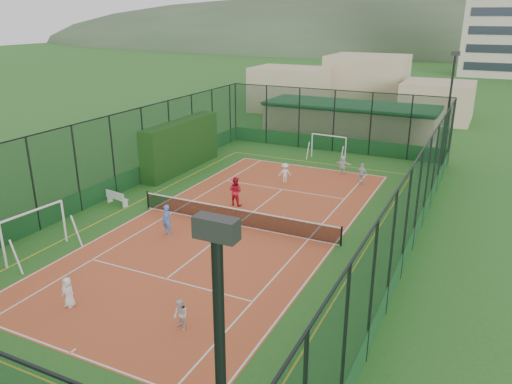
% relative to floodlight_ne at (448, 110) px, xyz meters
% --- Properties ---
extents(ground, '(300.00, 300.00, 0.00)m').
position_rel_floodlight_ne_xyz_m(ground, '(-8.60, -16.60, -4.12)').
color(ground, '#256020').
rests_on(ground, ground).
extents(court_slab, '(11.17, 23.97, 0.01)m').
position_rel_floodlight_ne_xyz_m(court_slab, '(-8.60, -16.60, -4.12)').
color(court_slab, '#BA4629').
rests_on(court_slab, ground).
extents(tennis_net, '(11.67, 0.12, 1.06)m').
position_rel_floodlight_ne_xyz_m(tennis_net, '(-8.60, -16.60, -3.59)').
color(tennis_net, black).
rests_on(tennis_net, ground).
extents(perimeter_fence, '(18.12, 34.12, 5.00)m').
position_rel_floodlight_ne_xyz_m(perimeter_fence, '(-8.60, -16.60, -1.62)').
color(perimeter_fence, black).
rests_on(perimeter_fence, ground).
extents(floodlight_ne, '(0.60, 0.26, 8.25)m').
position_rel_floodlight_ne_xyz_m(floodlight_ne, '(0.00, 0.00, 0.00)').
color(floodlight_ne, black).
rests_on(floodlight_ne, ground).
extents(clubhouse, '(15.20, 7.20, 3.15)m').
position_rel_floodlight_ne_xyz_m(clubhouse, '(-8.60, 5.40, -2.55)').
color(clubhouse, tan).
rests_on(clubhouse, ground).
extents(distant_hills, '(200.00, 60.00, 24.00)m').
position_rel_floodlight_ne_xyz_m(distant_hills, '(-8.60, 133.40, -4.12)').
color(distant_hills, '#384C33').
rests_on(distant_hills, ground).
extents(hedge_left, '(1.22, 8.13, 3.56)m').
position_rel_floodlight_ne_xyz_m(hedge_left, '(-16.90, -9.24, -2.35)').
color(hedge_left, black).
rests_on(hedge_left, ground).
extents(white_bench, '(1.62, 0.70, 0.88)m').
position_rel_floodlight_ne_xyz_m(white_bench, '(-16.40, -16.91, -3.68)').
color(white_bench, white).
rests_on(white_bench, ground).
extents(futsal_goal_near, '(3.42, 1.30, 2.15)m').
position_rel_floodlight_ne_xyz_m(futsal_goal_near, '(-15.46, -23.63, -3.05)').
color(futsal_goal_near, white).
rests_on(futsal_goal_near, ground).
extents(futsal_goal_far, '(2.94, 1.06, 1.86)m').
position_rel_floodlight_ne_xyz_m(futsal_goal_far, '(-8.19, -2.02, -3.20)').
color(futsal_goal_far, white).
rests_on(futsal_goal_far, ground).
extents(child_near_left, '(0.63, 0.44, 1.22)m').
position_rel_floodlight_ne_xyz_m(child_near_left, '(-10.74, -26.35, -3.50)').
color(child_near_left, white).
rests_on(child_near_left, court_slab).
extents(child_near_mid, '(0.66, 0.51, 1.60)m').
position_rel_floodlight_ne_xyz_m(child_near_mid, '(-11.21, -19.18, -3.31)').
color(child_near_mid, '#4C78D7').
rests_on(child_near_mid, court_slab).
extents(child_near_right, '(0.71, 0.65, 1.17)m').
position_rel_floodlight_ne_xyz_m(child_near_right, '(-6.01, -25.73, -3.53)').
color(child_near_right, white).
rests_on(child_near_right, court_slab).
extents(child_far_left, '(1.00, 0.87, 1.34)m').
position_rel_floodlight_ne_xyz_m(child_far_left, '(-9.00, -8.85, -3.44)').
color(child_far_left, white).
rests_on(child_far_left, court_slab).
extents(child_far_right, '(0.91, 0.63, 1.43)m').
position_rel_floodlight_ne_xyz_m(child_far_right, '(-4.29, -6.93, -3.40)').
color(child_far_right, silver).
rests_on(child_far_right, court_slab).
extents(child_far_back, '(1.21, 0.41, 1.29)m').
position_rel_floodlight_ne_xyz_m(child_far_back, '(-6.10, -5.19, -3.47)').
color(child_far_back, white).
rests_on(child_far_back, court_slab).
extents(coach, '(0.87, 0.69, 1.74)m').
position_rel_floodlight_ne_xyz_m(coach, '(-10.03, -13.97, -3.25)').
color(coach, red).
rests_on(coach, court_slab).
extents(tennis_balls, '(6.34, 1.12, 0.07)m').
position_rel_floodlight_ne_xyz_m(tennis_balls, '(-9.29, -15.06, -4.08)').
color(tennis_balls, '#CCE033').
rests_on(tennis_balls, court_slab).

